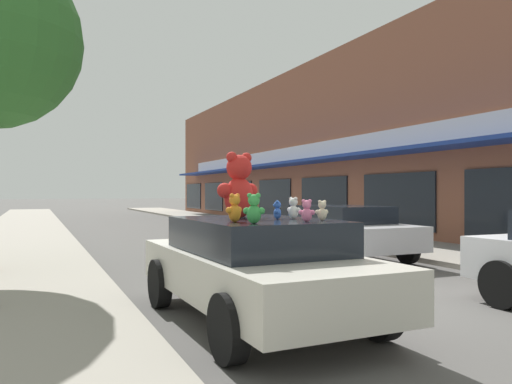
{
  "coord_description": "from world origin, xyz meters",
  "views": [
    {
      "loc": [
        -4.92,
        -6.29,
        1.71
      ],
      "look_at": [
        -1.1,
        2.31,
        1.72
      ],
      "focal_mm": 35.0,
      "sensor_mm": 36.0,
      "label": 1
    }
  ],
  "objects_px": {
    "plush_art_car": "(255,265)",
    "teddy_bear_pink": "(307,211)",
    "teddy_bear_white": "(293,208)",
    "teddy_bear_giant": "(239,186)",
    "teddy_bear_green": "(254,209)",
    "teddy_bear_black": "(244,209)",
    "parked_car_far_center": "(344,230)",
    "teddy_bear_blue": "(277,210)",
    "teddy_bear_orange": "(235,208)",
    "teddy_bear_cream": "(322,211)"
  },
  "relations": [
    {
      "from": "teddy_bear_green",
      "to": "teddy_bear_pink",
      "type": "relative_size",
      "value": 1.27
    },
    {
      "from": "teddy_bear_blue",
      "to": "teddy_bear_cream",
      "type": "bearing_deg",
      "value": 64.47
    },
    {
      "from": "plush_art_car",
      "to": "teddy_bear_white",
      "type": "distance_m",
      "value": 0.9
    },
    {
      "from": "teddy_bear_blue",
      "to": "teddy_bear_pink",
      "type": "relative_size",
      "value": 0.91
    },
    {
      "from": "teddy_bear_cream",
      "to": "teddy_bear_black",
      "type": "bearing_deg",
      "value": -71.72
    },
    {
      "from": "plush_art_car",
      "to": "teddy_bear_blue",
      "type": "distance_m",
      "value": 0.78
    },
    {
      "from": "teddy_bear_blue",
      "to": "parked_car_far_center",
      "type": "bearing_deg",
      "value": 168.99
    },
    {
      "from": "plush_art_car",
      "to": "parked_car_far_center",
      "type": "bearing_deg",
      "value": 44.76
    },
    {
      "from": "teddy_bear_giant",
      "to": "teddy_bear_blue",
      "type": "relative_size",
      "value": 3.67
    },
    {
      "from": "plush_art_car",
      "to": "teddy_bear_pink",
      "type": "distance_m",
      "value": 1.15
    },
    {
      "from": "teddy_bear_blue",
      "to": "teddy_bear_black",
      "type": "distance_m",
      "value": 0.83
    },
    {
      "from": "teddy_bear_giant",
      "to": "teddy_bear_white",
      "type": "xyz_separation_m",
      "value": [
        0.54,
        -0.57,
        -0.3
      ]
    },
    {
      "from": "plush_art_car",
      "to": "teddy_bear_black",
      "type": "relative_size",
      "value": 18.35
    },
    {
      "from": "parked_car_far_center",
      "to": "teddy_bear_green",
      "type": "bearing_deg",
      "value": -131.54
    },
    {
      "from": "teddy_bear_black",
      "to": "teddy_bear_cream",
      "type": "bearing_deg",
      "value": 51.52
    },
    {
      "from": "teddy_bear_green",
      "to": "teddy_bear_orange",
      "type": "relative_size",
      "value": 1.01
    },
    {
      "from": "plush_art_car",
      "to": "teddy_bear_giant",
      "type": "distance_m",
      "value": 1.11
    },
    {
      "from": "teddy_bear_green",
      "to": "teddy_bear_orange",
      "type": "xyz_separation_m",
      "value": [
        -0.08,
        0.38,
        -0.0
      ]
    },
    {
      "from": "plush_art_car",
      "to": "teddy_bear_green",
      "type": "distance_m",
      "value": 1.26
    },
    {
      "from": "plush_art_car",
      "to": "teddy_bear_orange",
      "type": "bearing_deg",
      "value": -135.23
    },
    {
      "from": "teddy_bear_green",
      "to": "teddy_bear_black",
      "type": "xyz_separation_m",
      "value": [
        0.53,
        1.58,
        -0.05
      ]
    },
    {
      "from": "teddy_bear_cream",
      "to": "parked_car_far_center",
      "type": "bearing_deg",
      "value": -128.29
    },
    {
      "from": "teddy_bear_orange",
      "to": "teddy_bear_black",
      "type": "bearing_deg",
      "value": -142.35
    },
    {
      "from": "teddy_bear_pink",
      "to": "teddy_bear_giant",
      "type": "bearing_deg",
      "value": -38.87
    },
    {
      "from": "teddy_bear_black",
      "to": "parked_car_far_center",
      "type": "bearing_deg",
      "value": 163.54
    },
    {
      "from": "teddy_bear_cream",
      "to": "teddy_bear_green",
      "type": "bearing_deg",
      "value": 10.62
    },
    {
      "from": "teddy_bear_pink",
      "to": "parked_car_far_center",
      "type": "relative_size",
      "value": 0.06
    },
    {
      "from": "teddy_bear_giant",
      "to": "teddy_bear_green",
      "type": "height_order",
      "value": "teddy_bear_giant"
    },
    {
      "from": "plush_art_car",
      "to": "teddy_bear_orange",
      "type": "height_order",
      "value": "teddy_bear_orange"
    },
    {
      "from": "teddy_bear_green",
      "to": "teddy_bear_cream",
      "type": "distance_m",
      "value": 1.06
    },
    {
      "from": "plush_art_car",
      "to": "teddy_bear_black",
      "type": "height_order",
      "value": "teddy_bear_black"
    },
    {
      "from": "teddy_bear_giant",
      "to": "teddy_bear_green",
      "type": "bearing_deg",
      "value": 59.5
    },
    {
      "from": "parked_car_far_center",
      "to": "teddy_bear_black",
      "type": "bearing_deg",
      "value": -137.68
    },
    {
      "from": "teddy_bear_giant",
      "to": "parked_car_far_center",
      "type": "height_order",
      "value": "teddy_bear_giant"
    },
    {
      "from": "teddy_bear_cream",
      "to": "teddy_bear_blue",
      "type": "bearing_deg",
      "value": -58.13
    },
    {
      "from": "teddy_bear_green",
      "to": "teddy_bear_giant",
      "type": "bearing_deg",
      "value": -72.13
    },
    {
      "from": "teddy_bear_orange",
      "to": "parked_car_far_center",
      "type": "height_order",
      "value": "teddy_bear_orange"
    },
    {
      "from": "teddy_bear_pink",
      "to": "teddy_bear_black",
      "type": "bearing_deg",
      "value": -49.87
    },
    {
      "from": "plush_art_car",
      "to": "teddy_bear_cream",
      "type": "relative_size",
      "value": 17.23
    },
    {
      "from": "teddy_bear_white",
      "to": "teddy_bear_cream",
      "type": "distance_m",
      "value": 0.49
    },
    {
      "from": "teddy_bear_white",
      "to": "teddy_bear_pink",
      "type": "bearing_deg",
      "value": 144.04
    },
    {
      "from": "teddy_bear_cream",
      "to": "teddy_bear_orange",
      "type": "xyz_separation_m",
      "value": [
        -1.12,
        0.15,
        0.04
      ]
    },
    {
      "from": "plush_art_car",
      "to": "teddy_bear_black",
      "type": "distance_m",
      "value": 1.0
    },
    {
      "from": "teddy_bear_giant",
      "to": "teddy_bear_pink",
      "type": "bearing_deg",
      "value": 91.95
    },
    {
      "from": "teddy_bear_pink",
      "to": "teddy_bear_orange",
      "type": "bearing_deg",
      "value": 11.61
    },
    {
      "from": "plush_art_car",
      "to": "parked_car_far_center",
      "type": "relative_size",
      "value": 1.01
    },
    {
      "from": "teddy_bear_cream",
      "to": "parked_car_far_center",
      "type": "height_order",
      "value": "teddy_bear_cream"
    },
    {
      "from": "teddy_bear_black",
      "to": "plush_art_car",
      "type": "bearing_deg",
      "value": 21.63
    },
    {
      "from": "plush_art_car",
      "to": "teddy_bear_green",
      "type": "relative_size",
      "value": 12.81
    },
    {
      "from": "teddy_bear_pink",
      "to": "parked_car_far_center",
      "type": "bearing_deg",
      "value": -94.29
    }
  ]
}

